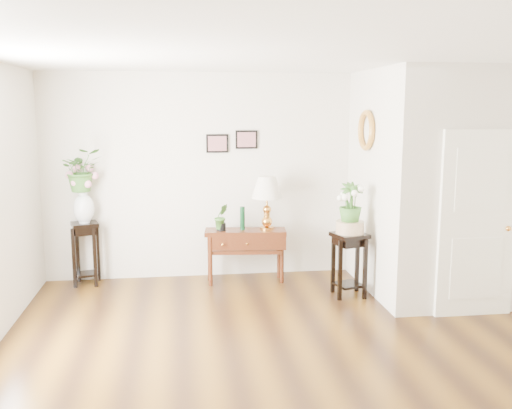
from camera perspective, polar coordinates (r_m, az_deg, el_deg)
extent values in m
cube|color=#5D3A10|center=(5.67, 5.08, -14.64)|extent=(6.00, 5.50, 0.02)
cube|color=white|center=(5.19, 5.55, 14.84)|extent=(6.00, 5.50, 0.02)
cube|color=silver|center=(7.92, 0.83, 2.92)|extent=(6.00, 0.02, 2.80)
cube|color=silver|center=(2.73, 18.62, -10.71)|extent=(6.00, 0.02, 2.80)
cube|color=silver|center=(7.61, 17.82, 2.18)|extent=(1.80, 1.95, 2.80)
cube|color=white|center=(6.79, 21.28, -1.87)|extent=(0.90, 0.05, 2.10)
cube|color=black|center=(7.79, -3.90, 6.11)|extent=(0.30, 0.02, 0.25)
cube|color=black|center=(7.83, -0.96, 6.51)|extent=(0.30, 0.02, 0.25)
torus|color=gold|center=(7.32, 10.95, 7.30)|extent=(0.07, 0.51, 0.51)
cube|color=#3F110A|center=(7.71, -1.06, -5.15)|extent=(1.11, 0.47, 0.72)
cube|color=orange|center=(7.60, 1.10, 0.10)|extent=(0.55, 0.55, 0.72)
cylinder|color=black|center=(7.59, -1.37, -1.29)|extent=(0.08, 0.08, 0.31)
imported|color=#386F28|center=(7.56, -3.50, -1.35)|extent=(0.22, 0.20, 0.34)
cube|color=black|center=(7.92, -16.63, -4.72)|extent=(0.40, 0.40, 0.84)
imported|color=#386F28|center=(7.73, -17.02, 3.23)|extent=(0.62, 0.58, 0.57)
cube|color=black|center=(7.23, 9.27, -5.95)|extent=(0.47, 0.47, 0.80)
cylinder|color=tan|center=(7.12, 9.37, -2.23)|extent=(0.42, 0.42, 0.15)
imported|color=#386F28|center=(7.06, 9.44, 0.11)|extent=(0.32, 0.32, 0.51)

